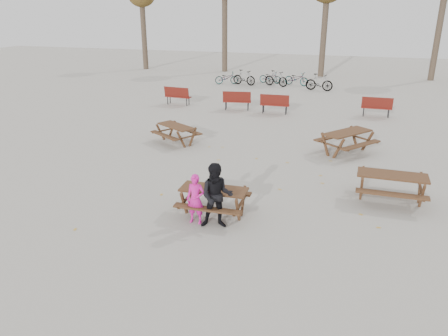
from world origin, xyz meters
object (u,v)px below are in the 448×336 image
(picnic_table_north, at_px, (176,134))
(soda_bottle, at_px, (209,188))
(food_tray, at_px, (212,191))
(child, at_px, (196,199))
(main_picnic_table, at_px, (214,195))
(picnic_table_east, at_px, (391,188))
(adult, at_px, (217,196))
(picnic_table_far, at_px, (347,142))

(picnic_table_north, bearing_deg, soda_bottle, -28.74)
(food_tray, height_order, child, child)
(main_picnic_table, bearing_deg, picnic_table_east, 25.75)
(main_picnic_table, height_order, child, child)
(adult, bearing_deg, child, 159.74)
(food_tray, relative_size, soda_bottle, 1.06)
(child, bearing_deg, picnic_table_north, 116.86)
(main_picnic_table, distance_m, picnic_table_north, 6.74)
(soda_bottle, relative_size, picnic_table_east, 0.09)
(food_tray, relative_size, picnic_table_east, 0.09)
(picnic_table_east, relative_size, picnic_table_north, 1.12)
(food_tray, xyz_separation_m, child, (-0.32, -0.37, -0.12))
(main_picnic_table, distance_m, child, 0.66)
(food_tray, distance_m, picnic_table_far, 7.41)
(child, height_order, picnic_table_east, child)
(soda_bottle, height_order, picnic_table_far, soda_bottle)
(main_picnic_table, relative_size, soda_bottle, 10.59)
(soda_bottle, bearing_deg, picnic_table_east, 26.71)
(soda_bottle, xyz_separation_m, child, (-0.22, -0.43, -0.17))
(main_picnic_table, distance_m, soda_bottle, 0.31)
(adult, relative_size, picnic_table_far, 0.87)
(main_picnic_table, relative_size, food_tray, 10.00)
(soda_bottle, xyz_separation_m, adult, (0.37, -0.49, 0.02))
(child, xyz_separation_m, adult, (0.60, -0.07, 0.19))
(food_tray, relative_size, adult, 0.10)
(child, relative_size, picnic_table_far, 0.68)
(main_picnic_table, bearing_deg, adult, -66.39)
(soda_bottle, bearing_deg, adult, -52.84)
(soda_bottle, distance_m, picnic_table_east, 5.37)
(picnic_table_east, xyz_separation_m, picnic_table_north, (-8.12, 3.54, -0.05))
(picnic_table_far, bearing_deg, picnic_table_north, 134.29)
(food_tray, relative_size, picnic_table_north, 0.10)
(child, distance_m, adult, 0.63)
(main_picnic_table, distance_m, picnic_table_far, 7.22)
(soda_bottle, relative_size, adult, 0.10)
(soda_bottle, bearing_deg, picnic_table_north, 119.28)
(adult, bearing_deg, picnic_table_far, 52.44)
(child, relative_size, picnic_table_north, 0.78)
(food_tray, bearing_deg, picnic_table_east, 27.70)
(soda_bottle, relative_size, picnic_table_far, 0.09)
(food_tray, distance_m, adult, 0.52)
(soda_bottle, height_order, adult, adult)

